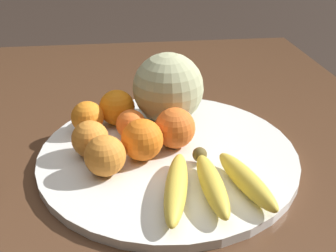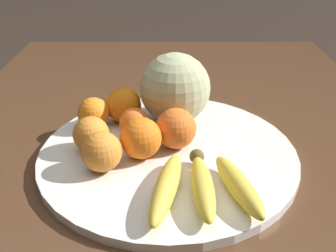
# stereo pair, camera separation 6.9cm
# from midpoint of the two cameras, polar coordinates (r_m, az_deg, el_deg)

# --- Properties ---
(kitchen_table) EXTENTS (1.52, 0.98, 0.78)m
(kitchen_table) POSITION_cam_midpoint_polar(r_m,az_deg,el_deg) (0.76, 3.78, -12.07)
(kitchen_table) COLOR #4C301E
(kitchen_table) RESTS_ON ground_plane
(fruit_bowl) EXTENTS (0.47, 0.47, 0.02)m
(fruit_bowl) POSITION_cam_midpoint_polar(r_m,az_deg,el_deg) (0.72, 2.75, -4.06)
(fruit_bowl) COLOR white
(fruit_bowl) RESTS_ON kitchen_table
(melon) EXTENTS (0.14, 0.14, 0.14)m
(melon) POSITION_cam_midpoint_polar(r_m,az_deg,el_deg) (0.79, 3.78, 5.43)
(melon) COLOR #B2B789
(melon) RESTS_ON fruit_bowl
(banana_bunch) EXTENTS (0.19, 0.18, 0.03)m
(banana_bunch) POSITION_cam_midpoint_polar(r_m,az_deg,el_deg) (0.61, 8.12, -8.68)
(banana_bunch) COLOR brown
(banana_bunch) RESTS_ON fruit_bowl
(orange_front_left) EXTENTS (0.07, 0.07, 0.07)m
(orange_front_left) POSITION_cam_midpoint_polar(r_m,az_deg,el_deg) (0.71, -8.35, -1.31)
(orange_front_left) COLOR orange
(orange_front_left) RESTS_ON fruit_bowl
(orange_front_right) EXTENTS (0.07, 0.07, 0.07)m
(orange_front_right) POSITION_cam_midpoint_polar(r_m,az_deg,el_deg) (0.68, -1.06, -1.86)
(orange_front_right) COLOR orange
(orange_front_right) RESTS_ON fruit_bowl
(orange_mid_center) EXTENTS (0.06, 0.06, 0.06)m
(orange_mid_center) POSITION_cam_midpoint_polar(r_m,az_deg,el_deg) (0.75, -2.30, 0.45)
(orange_mid_center) COLOR orange
(orange_mid_center) RESTS_ON fruit_bowl
(orange_back_left) EXTENTS (0.07, 0.07, 0.07)m
(orange_back_left) POSITION_cam_midpoint_polar(r_m,az_deg,el_deg) (0.80, -4.01, 2.97)
(orange_back_left) COLOR orange
(orange_back_left) RESTS_ON fruit_bowl
(orange_back_right) EXTENTS (0.07, 0.07, 0.07)m
(orange_back_right) POSITION_cam_midpoint_polar(r_m,az_deg,el_deg) (0.71, 3.55, -0.43)
(orange_back_right) COLOR orange
(orange_back_right) RESTS_ON fruit_bowl
(orange_top_small) EXTENTS (0.06, 0.06, 0.06)m
(orange_top_small) POSITION_cam_midpoint_polar(r_m,az_deg,el_deg) (0.79, -8.30, 1.78)
(orange_top_small) COLOR orange
(orange_top_small) RESTS_ON fruit_bowl
(orange_side_extra) EXTENTS (0.07, 0.07, 0.07)m
(orange_side_extra) POSITION_cam_midpoint_polar(r_m,az_deg,el_deg) (0.65, -6.65, -3.82)
(orange_side_extra) COLOR orange
(orange_side_extra) RESTS_ON fruit_bowl
(produce_tag) EXTENTS (0.08, 0.04, 0.00)m
(produce_tag) POSITION_cam_midpoint_polar(r_m,az_deg,el_deg) (0.78, 0.06, -0.81)
(produce_tag) COLOR white
(produce_tag) RESTS_ON fruit_bowl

